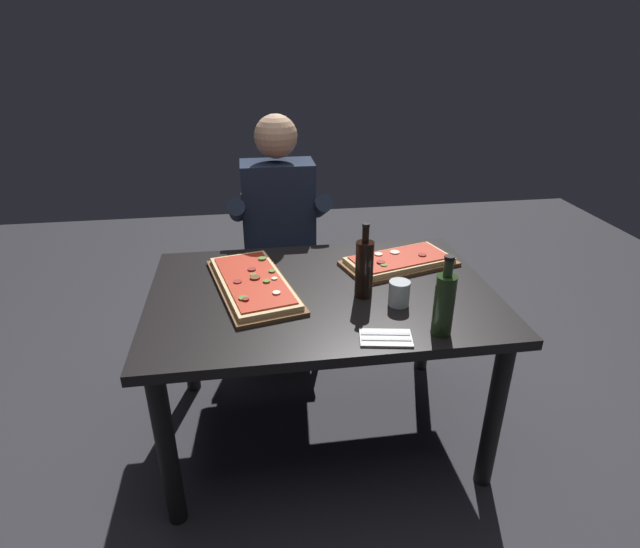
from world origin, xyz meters
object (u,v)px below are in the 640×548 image
at_px(oil_bottle_amber, 364,268).
at_px(seated_diner, 280,228).
at_px(dining_table, 322,310).
at_px(wine_bottle_dark, 444,303).
at_px(diner_chair, 280,262).
at_px(tumbler_near_camera, 399,295).
at_px(pizza_rectangular_left, 253,283).
at_px(pizza_rectangular_front, 399,261).

relative_size(oil_bottle_amber, seated_diner, 0.23).
distance_m(dining_table, wine_bottle_dark, 0.57).
relative_size(dining_table, diner_chair, 1.61).
distance_m(dining_table, tumbler_near_camera, 0.35).
height_order(wine_bottle_dark, tumbler_near_camera, wine_bottle_dark).
xyz_separation_m(dining_table, pizza_rectangular_left, (-0.28, 0.06, 0.12)).
relative_size(oil_bottle_amber, tumbler_near_camera, 3.13).
xyz_separation_m(dining_table, oil_bottle_amber, (0.16, -0.07, 0.22)).
distance_m(oil_bottle_amber, diner_chair, 1.04).
bearing_deg(dining_table, seated_diner, 99.08).
bearing_deg(diner_chair, pizza_rectangular_left, -101.37).
relative_size(wine_bottle_dark, tumbler_near_camera, 3.02).
height_order(pizza_rectangular_left, wine_bottle_dark, wine_bottle_dark).
distance_m(pizza_rectangular_left, oil_bottle_amber, 0.47).
relative_size(wine_bottle_dark, seated_diner, 0.22).
bearing_deg(wine_bottle_dark, seated_diner, 113.34).
bearing_deg(wine_bottle_dark, oil_bottle_amber, 123.56).
height_order(pizza_rectangular_left, seated_diner, seated_diner).
bearing_deg(tumbler_near_camera, seated_diner, 113.78).
bearing_deg(seated_diner, wine_bottle_dark, -66.66).
bearing_deg(tumbler_near_camera, pizza_rectangular_left, 158.00).
xyz_separation_m(oil_bottle_amber, tumbler_near_camera, (0.12, -0.09, -0.08)).
bearing_deg(seated_diner, pizza_rectangular_front, -47.52).
bearing_deg(pizza_rectangular_front, seated_diner, 132.48).
bearing_deg(oil_bottle_amber, diner_chair, 106.55).
xyz_separation_m(diner_chair, seated_diner, (0.00, -0.12, 0.26)).
xyz_separation_m(dining_table, wine_bottle_dark, (0.36, -0.38, 0.22)).
bearing_deg(oil_bottle_amber, pizza_rectangular_left, 162.88).
bearing_deg(diner_chair, dining_table, -82.17).
xyz_separation_m(dining_table, pizza_rectangular_front, (0.38, 0.19, 0.11)).
relative_size(pizza_rectangular_left, diner_chair, 0.75).
relative_size(oil_bottle_amber, diner_chair, 0.35).
height_order(oil_bottle_amber, diner_chair, oil_bottle_amber).
distance_m(dining_table, pizza_rectangular_front, 0.44).
xyz_separation_m(oil_bottle_amber, seated_diner, (-0.28, 0.81, -0.12)).
xyz_separation_m(dining_table, seated_diner, (-0.12, 0.74, 0.10)).
bearing_deg(pizza_rectangular_left, oil_bottle_amber, -17.12).
bearing_deg(oil_bottle_amber, tumbler_near_camera, -36.96).
xyz_separation_m(wine_bottle_dark, diner_chair, (-0.48, 1.24, -0.37)).
distance_m(pizza_rectangular_front, tumbler_near_camera, 0.37).
xyz_separation_m(tumbler_near_camera, diner_chair, (-0.39, 1.02, -0.30)).
bearing_deg(oil_bottle_amber, seated_diner, 108.85).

